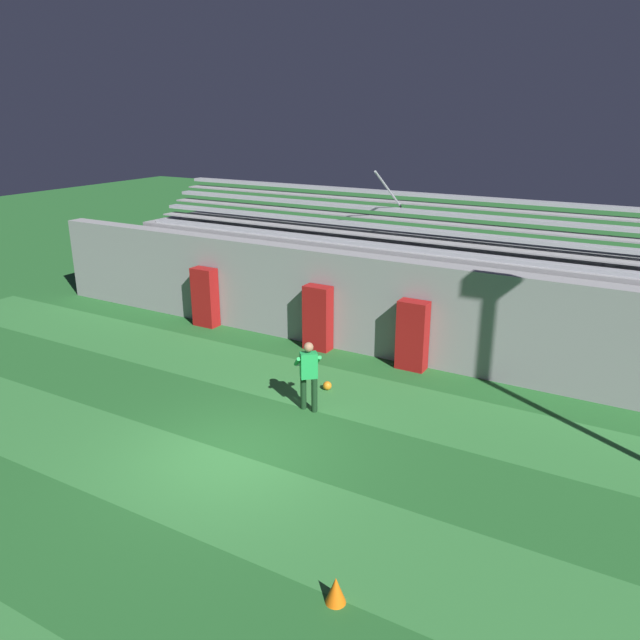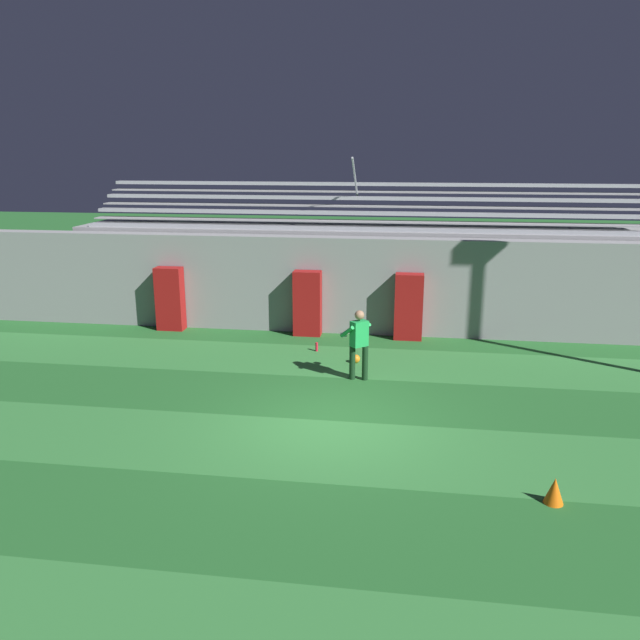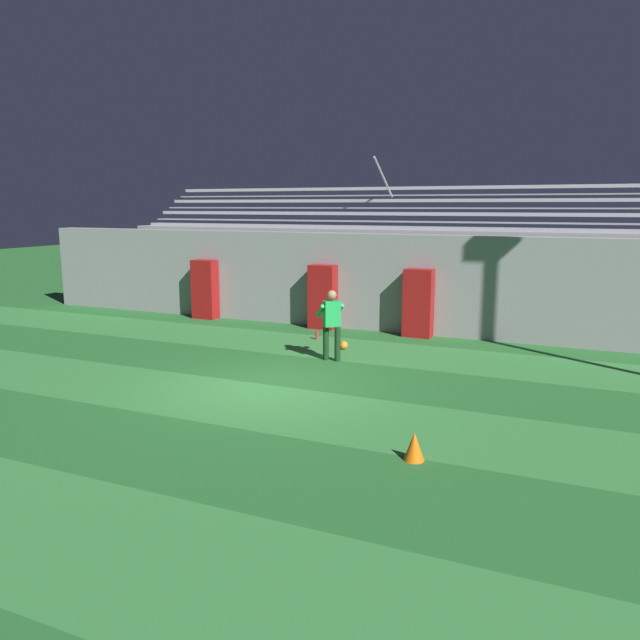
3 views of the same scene
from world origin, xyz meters
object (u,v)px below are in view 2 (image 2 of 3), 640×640
object	(u,v)px
padding_pillar_gate_left	(307,303)
soccer_ball	(356,359)
padding_pillar_gate_right	(409,307)
goalkeeper	(359,340)
traffic_cone	(554,491)
padding_pillar_far_left	(170,299)
water_bottle	(317,347)

from	to	relation	value
padding_pillar_gate_left	soccer_ball	bearing A→B (deg)	-55.11
padding_pillar_gate_right	goalkeeper	distance (m)	3.63
soccer_ball	traffic_cone	bearing A→B (deg)	-59.72
padding_pillar_far_left	traffic_cone	size ratio (longest dim) A/B	4.49
goalkeeper	soccer_ball	bearing A→B (deg)	97.64
goalkeeper	water_bottle	world-z (taller)	goalkeeper
padding_pillar_gate_left	water_bottle	xyz separation A→B (m)	(0.49, -1.49, -0.82)
goalkeeper	water_bottle	size ratio (longest dim) A/B	6.96
soccer_ball	padding_pillar_gate_left	bearing A→B (deg)	124.89
padding_pillar_gate_right	padding_pillar_far_left	world-z (taller)	same
padding_pillar_gate_right	traffic_cone	world-z (taller)	padding_pillar_gate_right
goalkeeper	traffic_cone	bearing A→B (deg)	-55.45
padding_pillar_gate_right	padding_pillar_far_left	bearing A→B (deg)	180.00
water_bottle	padding_pillar_gate_left	bearing A→B (deg)	108.06
goalkeeper	traffic_cone	world-z (taller)	goalkeeper
soccer_ball	traffic_cone	distance (m)	7.03
soccer_ball	traffic_cone	size ratio (longest dim) A/B	0.52
goalkeeper	padding_pillar_far_left	bearing A→B (deg)	149.68
padding_pillar_gate_right	soccer_ball	size ratio (longest dim) A/B	8.57
padding_pillar_far_left	water_bottle	bearing A→B (deg)	-17.88
padding_pillar_gate_left	goalkeeper	xyz separation A→B (m)	(1.76, -3.45, 0.01)
padding_pillar_gate_left	soccer_ball	size ratio (longest dim) A/B	8.57
traffic_cone	water_bottle	size ratio (longest dim) A/B	1.75
padding_pillar_far_left	traffic_cone	world-z (taller)	padding_pillar_far_left
padding_pillar_far_left	padding_pillar_gate_left	bearing A→B (deg)	0.00
traffic_cone	padding_pillar_gate_left	bearing A→B (deg)	121.59
padding_pillar_far_left	soccer_ball	bearing A→B (deg)	-21.83
padding_pillar_gate_right	goalkeeper	bearing A→B (deg)	-108.19
padding_pillar_gate_right	goalkeeper	world-z (taller)	padding_pillar_gate_right
padding_pillar_gate_left	traffic_cone	world-z (taller)	padding_pillar_gate_left
padding_pillar_gate_left	padding_pillar_gate_right	xyz separation A→B (m)	(2.89, 0.00, 0.00)
padding_pillar_gate_left	water_bottle	distance (m)	1.77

